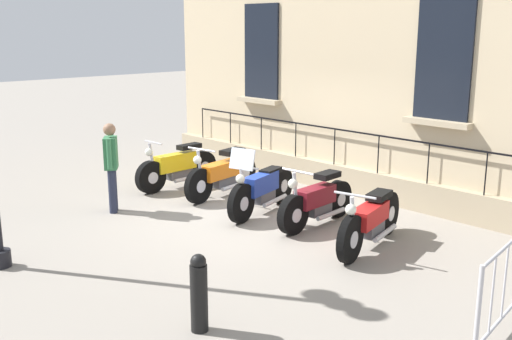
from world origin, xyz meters
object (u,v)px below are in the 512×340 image
Objects in this scene: motorcycle_yellow at (177,168)px; crowd_barrier at (511,278)px; motorcycle_blue at (262,189)px; pedestrian_standing at (111,163)px; motorcycle_orange at (222,174)px; bollard at (199,293)px; motorcycle_red at (371,221)px; motorcycle_maroon at (317,202)px.

motorcycle_yellow reaches higher than crowd_barrier.
pedestrian_standing is (1.90, -1.92, 0.47)m from motorcycle_blue.
motorcycle_orange reaches higher than bollard.
motorcycle_yellow is 4.89m from motorcycle_red.
motorcycle_blue reaches higher than bollard.
motorcycle_maroon is 3.73m from pedestrian_standing.
pedestrian_standing reaches higher than bollard.
motorcycle_yellow reaches higher than motorcycle_red.
motorcycle_blue is 1.26× the size of pedestrian_standing.
motorcycle_blue is 2.40m from motorcycle_red.
pedestrian_standing is at bearing -81.84° from crowd_barrier.
pedestrian_standing reaches higher than motorcycle_blue.
motorcycle_maroon reaches higher than bollard.
motorcycle_blue reaches higher than crowd_barrier.
motorcycle_maroon is 2.13× the size of bollard.
crowd_barrier is at bearing 73.72° from motorcycle_maroon.
bollard is (3.52, 2.61, 0.01)m from motorcycle_blue.
motorcycle_blue is at bearing -143.39° from bollard.
motorcycle_red is 4.73m from pedestrian_standing.
motorcycle_maroon is 1.27m from motorcycle_red.
crowd_barrier is 1.30× the size of pedestrian_standing.
motorcycle_red is at bearing 89.96° from motorcycle_yellow.
motorcycle_maroon is (-0.21, 3.63, -0.01)m from motorcycle_yellow.
pedestrian_standing is (2.12, -0.57, 0.48)m from motorcycle_orange.
motorcycle_yellow is 2.01m from pedestrian_standing.
motorcycle_yellow is 3.64m from motorcycle_maroon.
motorcycle_yellow is 7.45m from crowd_barrier.
motorcycle_blue reaches higher than motorcycle_orange.
bollard is at bearing 70.38° from pedestrian_standing.
motorcycle_blue is at bearing -90.96° from motorcycle_red.
crowd_barrier is (0.92, 4.90, 0.12)m from motorcycle_blue.
motorcycle_yellow is at bearing -96.83° from crowd_barrier.
pedestrian_standing is (0.98, -6.82, 0.35)m from crowd_barrier.
motorcycle_red is (0.22, 1.25, 0.02)m from motorcycle_maroon.
bollard is (3.73, 3.96, 0.02)m from motorcycle_orange.
crowd_barrier is at bearing 83.17° from motorcycle_yellow.
motorcycle_yellow is at bearing -162.97° from pedestrian_standing.
motorcycle_yellow reaches higher than motorcycle_maroon.
crowd_barrier reaches higher than motorcycle_maroon.
bollard is (2.60, -2.29, -0.11)m from crowd_barrier.
motorcycle_blue is 0.97× the size of crowd_barrier.
motorcycle_yellow and motorcycle_orange have the same top height.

